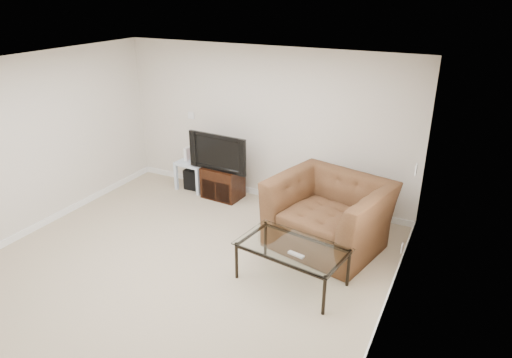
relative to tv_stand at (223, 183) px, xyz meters
The scene contains 18 objects.
floor 2.25m from the tv_stand, 74.42° to the right, with size 5.00×5.00×0.00m, color tan.
ceiling 3.16m from the tv_stand, 74.42° to the right, with size 5.00×5.00×0.00m, color white.
wall_back 1.20m from the tv_stand, 30.14° to the left, with size 5.00×0.02×2.50m, color silver.
wall_left 3.03m from the tv_stand, 131.45° to the right, with size 0.02×5.00×2.50m, color silver.
wall_right 3.90m from the tv_stand, 34.76° to the right, with size 0.02×5.00×2.50m, color silver.
plate_back 1.31m from the tv_stand, 157.20° to the left, with size 0.12×0.02×0.12m, color white.
plate_right_switch 3.29m from the tv_stand, 10.13° to the right, with size 0.02×0.09×0.13m, color white.
plate_right_outlet 3.20m from the tv_stand, 15.42° to the right, with size 0.02×0.08×0.12m, color white.
tv_stand is the anchor object (origin of this frame).
dvd_player 0.18m from the tv_stand, 93.67° to the right, with size 0.37×0.26×0.05m, color black.
television 0.57m from the tv_stand, 93.67° to the right, with size 0.99×0.20×0.61m, color black.
side_table 0.65m from the tv_stand, 168.68° to the left, with size 0.53×0.53×0.51m, color silver, non-canonical shape.
subwoofer 0.63m from the tv_stand, 166.40° to the left, with size 0.36×0.36×0.36m, color black.
game_console 0.85m from the tv_stand, behind, with size 0.05×0.17×0.23m, color white.
game_case 0.68m from the tv_stand, 169.94° to the left, with size 0.05×0.15×0.20m, color #CC4C4C.
recliner 2.22m from the tv_stand, 18.64° to the right, with size 1.46×0.95×1.27m, color brown.
coffee_table 2.61m from the tv_stand, 41.27° to the right, with size 1.27×0.72×0.50m, color black, non-canonical shape.
remote 2.82m from the tv_stand, 42.33° to the right, with size 0.20×0.06×0.02m, color #B2B2B7.
Camera 1 is at (3.04, -3.90, 3.32)m, focal length 32.00 mm.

